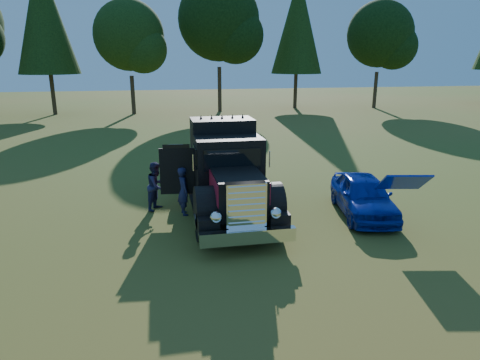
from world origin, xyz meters
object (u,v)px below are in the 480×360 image
at_px(spectator_near, 184,191).
at_px(spectator_far, 157,186).
at_px(diamond_t_truck, 226,175).
at_px(hotrod_coupe, 363,195).

relative_size(spectator_near, spectator_far, 0.97).
height_order(diamond_t_truck, spectator_near, diamond_t_truck).
distance_m(diamond_t_truck, hotrod_coupe, 4.49).
height_order(diamond_t_truck, hotrod_coupe, diamond_t_truck).
xyz_separation_m(diamond_t_truck, spectator_far, (-2.24, 0.78, -0.46)).
distance_m(spectator_near, spectator_far, 1.08).
distance_m(hotrod_coupe, spectator_near, 5.84).
relative_size(hotrod_coupe, spectator_far, 2.61).
relative_size(diamond_t_truck, spectator_near, 4.52).
distance_m(diamond_t_truck, spectator_near, 1.48).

